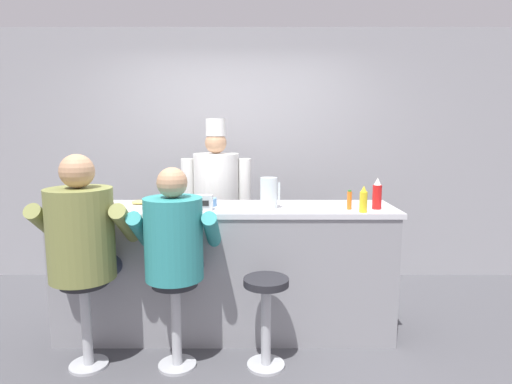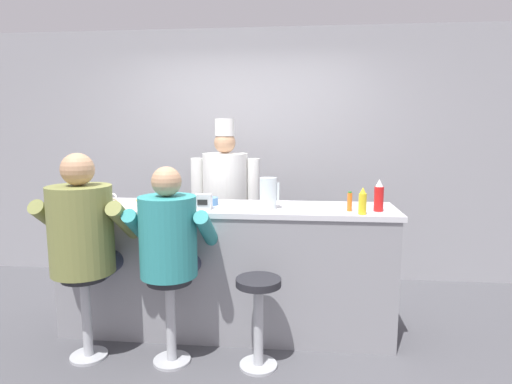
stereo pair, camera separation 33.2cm
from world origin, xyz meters
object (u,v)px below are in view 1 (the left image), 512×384
(breakfast_plate, at_px, (139,205))
(empty_stool_round, at_px, (266,308))
(water_pitcher_clear, at_px, (269,193))
(cereal_bowl, at_px, (206,202))
(diner_seated_olive, at_px, (83,238))
(mustard_bottle_yellow, at_px, (363,200))
(hot_sauce_bottle_orange, at_px, (349,200))
(coffee_mug_tan, at_px, (104,205))
(cook_in_whites_near, at_px, (216,200))
(ketchup_bottle_red, at_px, (377,194))
(diner_seated_teal, at_px, (175,243))
(napkin_dispenser_chrome, at_px, (204,202))
(coffee_mug_white, at_px, (99,200))

(breakfast_plate, distance_m, empty_stool_round, 1.29)
(water_pitcher_clear, distance_m, breakfast_plate, 1.03)
(empty_stool_round, bearing_deg, cereal_bowl, 129.04)
(diner_seated_olive, bearing_deg, breakfast_plate, 63.33)
(mustard_bottle_yellow, bearing_deg, hot_sauce_bottle_orange, 122.44)
(coffee_mug_tan, distance_m, cook_in_whites_near, 1.25)
(cereal_bowl, relative_size, cook_in_whites_near, 0.09)
(ketchup_bottle_red, height_order, mustard_bottle_yellow, ketchup_bottle_red)
(cereal_bowl, relative_size, coffee_mug_tan, 1.33)
(ketchup_bottle_red, relative_size, diner_seated_teal, 0.17)
(breakfast_plate, bearing_deg, hot_sauce_bottle_orange, -4.14)
(cook_in_whites_near, bearing_deg, empty_stool_round, -71.21)
(napkin_dispenser_chrome, height_order, diner_seated_olive, diner_seated_olive)
(cook_in_whites_near, bearing_deg, ketchup_bottle_red, -34.57)
(diner_seated_olive, bearing_deg, cook_in_whites_near, 58.82)
(coffee_mug_white, bearing_deg, empty_stool_round, -23.42)
(cereal_bowl, distance_m, cook_in_whites_near, 0.77)
(hot_sauce_bottle_orange, relative_size, napkin_dispenser_chrome, 1.16)
(coffee_mug_white, bearing_deg, hot_sauce_bottle_orange, -4.39)
(ketchup_bottle_red, distance_m, hot_sauce_bottle_orange, 0.22)
(hot_sauce_bottle_orange, xyz_separation_m, cook_in_whites_near, (-1.10, 0.92, -0.15))
(napkin_dispenser_chrome, relative_size, diner_seated_olive, 0.09)
(ketchup_bottle_red, bearing_deg, hot_sauce_bottle_orange, -175.89)
(coffee_mug_tan, distance_m, diner_seated_teal, 0.68)
(ketchup_bottle_red, relative_size, mustard_bottle_yellow, 1.22)
(coffee_mug_white, bearing_deg, coffee_mug_tan, -63.25)
(hot_sauce_bottle_orange, distance_m, empty_stool_round, 1.02)
(cereal_bowl, xyz_separation_m, cook_in_whites_near, (0.01, 0.76, -0.11))
(ketchup_bottle_red, bearing_deg, water_pitcher_clear, 177.99)
(coffee_mug_tan, bearing_deg, diner_seated_olive, -98.51)
(coffee_mug_tan, bearing_deg, cereal_bowl, 18.00)
(breakfast_plate, relative_size, cereal_bowl, 1.65)
(empty_stool_round, bearing_deg, coffee_mug_tan, 164.32)
(diner_seated_teal, height_order, empty_stool_round, diner_seated_teal)
(empty_stool_round, bearing_deg, napkin_dispenser_chrome, 139.68)
(breakfast_plate, distance_m, diner_seated_teal, 0.65)
(coffee_mug_white, height_order, diner_seated_olive, diner_seated_olive)
(breakfast_plate, distance_m, napkin_dispenser_chrome, 0.55)
(breakfast_plate, distance_m, coffee_mug_tan, 0.29)
(coffee_mug_tan, bearing_deg, diner_seated_teal, -27.68)
(water_pitcher_clear, relative_size, coffee_mug_white, 1.71)
(mustard_bottle_yellow, height_order, cereal_bowl, mustard_bottle_yellow)
(cereal_bowl, bearing_deg, hot_sauce_bottle_orange, -7.94)
(diner_seated_teal, relative_size, cook_in_whites_near, 0.80)
(ketchup_bottle_red, height_order, cereal_bowl, ketchup_bottle_red)
(water_pitcher_clear, relative_size, diner_seated_teal, 0.17)
(napkin_dispenser_chrome, distance_m, empty_stool_round, 0.90)
(ketchup_bottle_red, bearing_deg, coffee_mug_tan, -177.25)
(coffee_mug_tan, height_order, empty_stool_round, coffee_mug_tan)
(ketchup_bottle_red, relative_size, cook_in_whites_near, 0.14)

